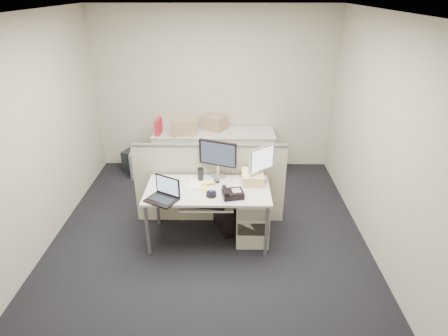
{
  "coord_description": "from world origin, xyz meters",
  "views": [
    {
      "loc": [
        0.25,
        -3.93,
        2.95
      ],
      "look_at": [
        0.19,
        0.15,
        0.94
      ],
      "focal_mm": 30.0,
      "sensor_mm": 36.0,
      "label": 1
    }
  ],
  "objects_px": {
    "laptop": "(161,191)",
    "desk_phone": "(233,194)",
    "desk": "(208,194)",
    "monitor_main": "(218,159)"
  },
  "relations": [
    {
      "from": "desk",
      "to": "laptop",
      "type": "bearing_deg",
      "value": -151.34
    },
    {
      "from": "desk",
      "to": "laptop",
      "type": "xyz_separation_m",
      "value": [
        -0.51,
        -0.28,
        0.19
      ]
    },
    {
      "from": "desk",
      "to": "laptop",
      "type": "height_order",
      "value": "laptop"
    },
    {
      "from": "desk_phone",
      "to": "desk",
      "type": "bearing_deg",
      "value": 137.11
    },
    {
      "from": "monitor_main",
      "to": "desk",
      "type": "bearing_deg",
      "value": -88.47
    },
    {
      "from": "desk",
      "to": "desk_phone",
      "type": "bearing_deg",
      "value": -30.96
    },
    {
      "from": "laptop",
      "to": "desk_phone",
      "type": "distance_m",
      "value": 0.82
    },
    {
      "from": "desk_phone",
      "to": "laptop",
      "type": "bearing_deg",
      "value": 175.09
    },
    {
      "from": "monitor_main",
      "to": "desk_phone",
      "type": "xyz_separation_m",
      "value": [
        0.19,
        -0.5,
        -0.21
      ]
    },
    {
      "from": "desk",
      "to": "desk_phone",
      "type": "relative_size",
      "value": 6.29
    }
  ]
}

